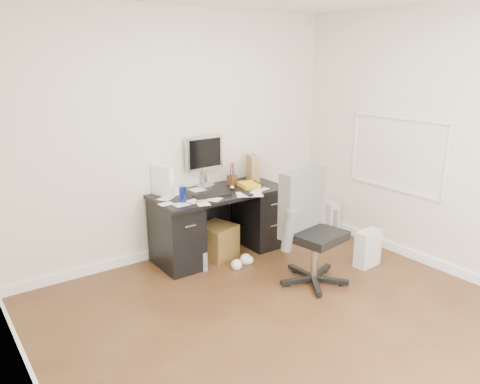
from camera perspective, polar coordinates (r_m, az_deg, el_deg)
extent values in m
plane|color=#412315|center=(4.13, 6.93, -15.95)|extent=(4.00, 4.00, 0.00)
cube|color=silver|center=(5.21, -7.54, 6.80)|extent=(4.00, 0.02, 2.70)
cube|color=silver|center=(2.72, -25.14, -3.44)|extent=(0.02, 4.00, 2.70)
cube|color=silver|center=(5.15, 24.27, 5.40)|extent=(0.02, 4.00, 2.70)
cube|color=white|center=(5.56, -6.97, -6.55)|extent=(4.00, 0.03, 0.10)
cube|color=white|center=(5.51, 22.62, -7.99)|extent=(0.03, 4.00, 0.10)
cube|color=black|center=(5.20, -2.56, -0.10)|extent=(1.50, 0.70, 0.04)
cube|color=black|center=(5.06, -7.76, -5.20)|extent=(0.40, 0.60, 0.71)
cube|color=black|center=(5.62, 2.21, -2.86)|extent=(0.40, 0.60, 0.71)
cube|color=black|center=(5.55, -4.37, -2.05)|extent=(0.70, 0.03, 0.51)
cube|color=black|center=(5.00, -3.39, -0.42)|extent=(0.41, 0.19, 0.02)
sphere|color=#AAAAAE|center=(5.23, -0.98, 0.53)|extent=(0.06, 0.06, 0.06)
cylinder|color=navy|center=(4.82, -7.00, -0.31)|extent=(0.09, 0.09, 0.16)
cube|color=white|center=(5.05, -9.42, 1.36)|extent=(0.20, 0.31, 0.33)
cube|color=#9C7C4B|center=(5.58, 1.59, 2.89)|extent=(0.22, 0.29, 0.31)
cube|color=yellow|center=(5.36, 1.16, 0.87)|extent=(0.24, 0.29, 0.04)
cube|color=#B7B1A5|center=(6.23, 10.30, -2.74)|extent=(0.19, 0.40, 0.39)
cube|color=silver|center=(5.26, 15.30, -6.63)|extent=(0.31, 0.23, 0.40)
cube|color=#453114|center=(5.32, -2.84, -5.96)|extent=(0.46, 0.46, 0.37)
cube|color=slate|center=(5.10, -6.23, -8.05)|extent=(0.43, 0.40, 0.21)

